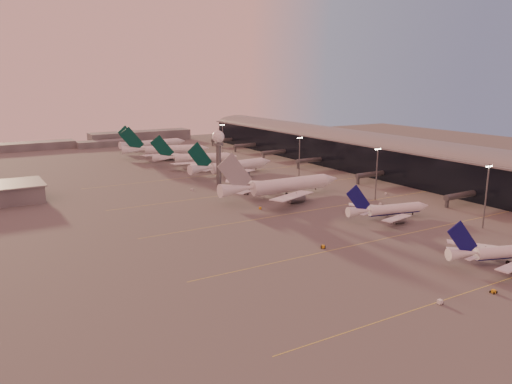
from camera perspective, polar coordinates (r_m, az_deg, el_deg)
ground at (r=167.92m, az=12.89°, el=-7.04°), size 700.00×700.00×0.00m
taxiway_markings at (r=227.03m, az=8.73°, el=-1.60°), size 180.00×185.25×0.02m
terminal at (r=315.64m, az=13.57°, el=4.22°), size 57.00×362.00×23.04m
radar_tower at (r=262.65m, az=-4.32°, el=5.15°), size 6.40×6.40×31.10m
mast_a at (r=207.36m, az=24.83°, el=-0.15°), size 3.60×0.56×25.00m
mast_b at (r=239.76m, az=13.63°, el=2.32°), size 3.60×0.56×25.00m
mast_c at (r=278.19m, az=4.98°, el=4.07°), size 3.60×0.56×25.00m
mast_d at (r=353.61m, az=-3.83°, el=5.99°), size 3.60×0.56×25.00m
distant_horizon at (r=455.78m, az=-16.18°, el=5.82°), size 165.00×37.50×9.00m
narrowbody_near at (r=173.34m, az=26.23°, el=-6.40°), size 36.41×28.55×14.79m
narrowbody_mid at (r=211.14m, az=14.95°, el=-2.13°), size 38.95×30.79×15.37m
widebody_white at (r=241.09m, az=3.03°, el=0.39°), size 67.41×54.00×23.71m
greentail_a at (r=296.90m, az=-2.68°, el=2.72°), size 59.13×47.49×21.52m
greentail_b at (r=331.05m, az=-6.90°, el=3.68°), size 54.40×43.20×20.56m
greentail_c at (r=367.28m, az=-10.20°, el=4.55°), size 61.76×49.23×22.94m
greentail_d at (r=408.14m, az=-11.59°, el=5.26°), size 57.57×46.25×20.95m
gsv_truck_a at (r=138.53m, az=20.44°, el=-11.41°), size 6.08×2.41×2.44m
gsv_tug_near at (r=150.38m, az=25.51°, el=-10.24°), size 2.00×3.29×0.93m
gsv_tug_mid at (r=171.42m, az=7.68°, el=-6.22°), size 4.04×3.82×1.00m
gsv_truck_b at (r=232.35m, az=14.12°, el=-1.21°), size 6.06×3.17×2.33m
gsv_truck_c at (r=219.18m, az=0.51°, el=-1.68°), size 4.96×5.12×2.12m
gsv_catering_b at (r=254.22m, az=14.64°, el=0.10°), size 4.66×3.23×3.51m
gsv_tug_far at (r=245.74m, az=-1.09°, el=-0.19°), size 4.42×4.43×1.12m
gsv_truck_d at (r=257.23m, az=-7.39°, el=0.38°), size 1.97×4.76×1.89m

